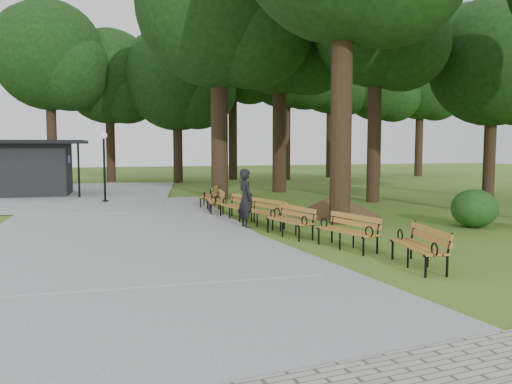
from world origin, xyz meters
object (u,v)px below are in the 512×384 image
object	(u,v)px
lawn_tree_2	(219,5)
lawn_tree_4	(280,23)
person	(246,199)
kiosk	(34,168)
bench_4	(235,207)
bench_2	(289,221)
bench_6	(209,196)
lawn_tree_1	(376,25)
dirt_mound	(335,204)
bench_0	(418,247)
lamp_post	(104,152)
lawn_tree_5	(493,63)
bench_1	(347,231)
bench_3	(263,213)
bench_5	(215,201)

from	to	relation	value
lawn_tree_2	lawn_tree_4	distance (m)	4.88
person	kiosk	xyz separation A→B (m)	(-7.40, 13.23, 0.49)
bench_4	lawn_tree_4	bearing A→B (deg)	143.24
bench_2	bench_6	size ratio (longest dim) A/B	1.00
lawn_tree_1	dirt_mound	bearing A→B (deg)	-134.27
dirt_mound	bench_6	world-z (taller)	bench_6
dirt_mound	bench_2	distance (m)	4.78
lawn_tree_1	bench_0	bearing A→B (deg)	-115.60
lamp_post	bench_4	bearing A→B (deg)	-58.44
person	lawn_tree_4	size ratio (longest dim) A/B	0.14
bench_0	lawn_tree_5	world-z (taller)	lawn_tree_5
kiosk	bench_0	world-z (taller)	kiosk
bench_2	lawn_tree_5	bearing A→B (deg)	106.79
person	bench_1	distance (m)	4.17
lamp_post	lawn_tree_1	bearing A→B (deg)	-15.56
lamp_post	person	bearing A→B (deg)	-65.56
dirt_mound	bench_6	xyz separation A→B (m)	(-3.79, 4.26, 0.03)
kiosk	bench_1	distance (m)	19.29
lawn_tree_2	lawn_tree_4	bearing A→B (deg)	34.82
bench_3	bench_5	distance (m)	3.81
bench_4	bench_3	bearing A→B (deg)	4.14
lawn_tree_4	bench_5	bearing A→B (deg)	-124.69
kiosk	bench_2	size ratio (longest dim) A/B	2.37
bench_2	lawn_tree_5	world-z (taller)	lawn_tree_5
bench_4	lawn_tree_4	world-z (taller)	lawn_tree_4
bench_6	bench_5	bearing A→B (deg)	14.96
kiosk	bench_6	distance (m)	10.43
kiosk	bench_3	distance (m)	15.34
lamp_post	bench_3	xyz separation A→B (m)	(4.64, -8.66, -1.84)
bench_3	bench_5	size ratio (longest dim) A/B	1.00
bench_6	lawn_tree_2	size ratio (longest dim) A/B	0.15
bench_2	bench_0	bearing A→B (deg)	4.01
bench_5	lawn_tree_2	xyz separation A→B (m)	(1.34, 4.94, 8.59)
dirt_mound	bench_0	xyz separation A→B (m)	(-1.92, -7.91, 0.03)
bench_3	lawn_tree_2	distance (m)	12.23
bench_3	dirt_mound	bearing A→B (deg)	99.27
bench_1	kiosk	bearing A→B (deg)	-167.38
bench_2	lawn_tree_4	xyz separation A→B (m)	(4.49, 13.42, 8.65)
bench_0	bench_4	distance (m)	8.26
person	bench_3	world-z (taller)	person
lawn_tree_5	bench_2	bearing A→B (deg)	-151.21
lamp_post	bench_3	world-z (taller)	lamp_post
bench_0	lawn_tree_2	bearing A→B (deg)	-167.61
bench_1	bench_4	xyz separation A→B (m)	(-1.29, 5.84, 0.00)
bench_0	lawn_tree_2	xyz separation A→B (m)	(-0.76, 14.95, 8.59)
kiosk	bench_4	world-z (taller)	kiosk
lamp_post	bench_6	distance (m)	5.32
dirt_mound	bench_6	distance (m)	5.70
kiosk	lawn_tree_2	bearing A→B (deg)	-23.15
lawn_tree_2	bench_5	bearing A→B (deg)	-105.22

